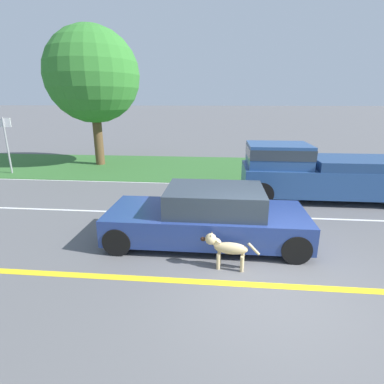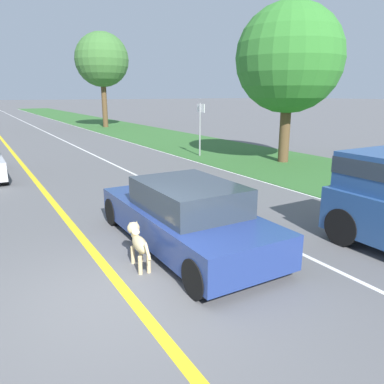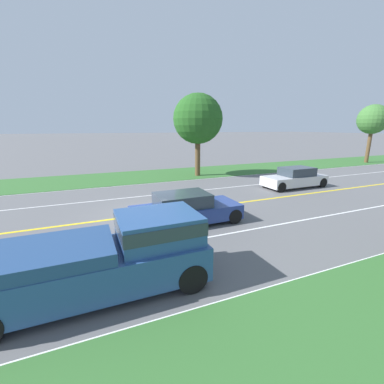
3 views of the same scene
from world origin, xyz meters
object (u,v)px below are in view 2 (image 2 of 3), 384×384
(dog, at_px, (138,242))
(roadside_tree_right_near, at_px, (289,59))
(roadside_tree_right_far, at_px, (102,60))
(street_sign, at_px, (200,123))
(ego_car, at_px, (185,216))

(dog, xyz_separation_m, roadside_tree_right_near, (9.81, 6.55, 4.02))
(roadside_tree_right_far, bearing_deg, street_sign, -93.50)
(roadside_tree_right_far, bearing_deg, dog, -106.76)
(dog, distance_m, roadside_tree_right_near, 12.46)
(dog, bearing_deg, roadside_tree_right_far, 79.75)
(roadside_tree_right_near, bearing_deg, dog, -146.25)
(ego_car, distance_m, dog, 1.27)
(ego_car, height_order, street_sign, street_sign)
(ego_car, height_order, roadside_tree_right_near, roadside_tree_right_near)
(roadside_tree_right_near, distance_m, roadside_tree_right_far, 21.98)
(dog, relative_size, roadside_tree_right_near, 0.18)
(ego_car, height_order, dog, ego_car)
(dog, xyz_separation_m, roadside_tree_right_far, (8.57, 28.45, 5.46))
(roadside_tree_right_far, xyz_separation_m, street_sign, (-1.13, -18.53, -4.29))
(roadside_tree_right_near, relative_size, roadside_tree_right_far, 0.82)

